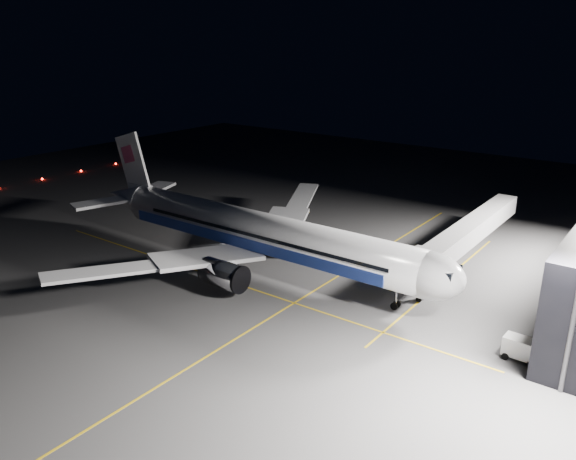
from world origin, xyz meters
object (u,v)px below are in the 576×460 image
at_px(airliner, 255,232).
at_px(baggage_tug, 252,234).
at_px(safety_cone_c, 259,237).
at_px(safety_cone_a, 266,234).
at_px(service_truck, 526,350).
at_px(jet_bridge, 466,234).
at_px(safety_cone_b, 261,247).

bearing_deg(airliner, baggage_tug, 132.78).
bearing_deg(safety_cone_c, safety_cone_a, 90.00).
xyz_separation_m(airliner, safety_cone_c, (-6.92, 9.14, -4.87)).
xyz_separation_m(safety_cone_a, safety_cone_c, (0.00, -1.86, 0.00)).
height_order(airliner, service_truck, airliner).
xyz_separation_m(jet_bridge, baggage_tug, (-30.74, -9.78, -3.72)).
distance_m(jet_bridge, safety_cone_b, 29.74).
bearing_deg(safety_cone_b, service_truck, -11.69).
bearing_deg(safety_cone_c, service_truck, -15.13).
distance_m(airliner, safety_cone_a, 13.88).
relative_size(airliner, service_truck, 13.17).
height_order(jet_bridge, safety_cone_c, jet_bridge).
height_order(baggage_tug, safety_cone_c, baggage_tug).
height_order(service_truck, safety_cone_c, service_truck).
distance_m(airliner, service_truck, 37.41).
bearing_deg(safety_cone_b, safety_cone_a, 121.74).
bearing_deg(safety_cone_b, airliner, -57.39).
xyz_separation_m(baggage_tug, safety_cone_a, (0.74, 2.72, -0.57)).
height_order(airliner, safety_cone_a, airliner).
distance_m(baggage_tug, safety_cone_b, 4.84).
bearing_deg(safety_cone_b, baggage_tug, 147.05).
distance_m(airliner, safety_cone_c, 12.46).
xyz_separation_m(jet_bridge, safety_cone_c, (-30.00, -8.91, -4.29)).
xyz_separation_m(service_truck, baggage_tug, (-44.76, 11.04, -0.40)).
bearing_deg(service_truck, safety_cone_b, 170.57).
distance_m(service_truck, safety_cone_a, 46.13).
xyz_separation_m(airliner, safety_cone_a, (-6.92, 11.00, -4.87)).
height_order(jet_bridge, baggage_tug, jet_bridge).
xyz_separation_m(airliner, baggage_tug, (-7.66, 8.28, -4.30)).
height_order(jet_bridge, safety_cone_b, jet_bridge).
bearing_deg(safety_cone_c, jet_bridge, 16.55).
xyz_separation_m(service_truck, safety_cone_b, (-40.72, 8.43, -0.94)).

